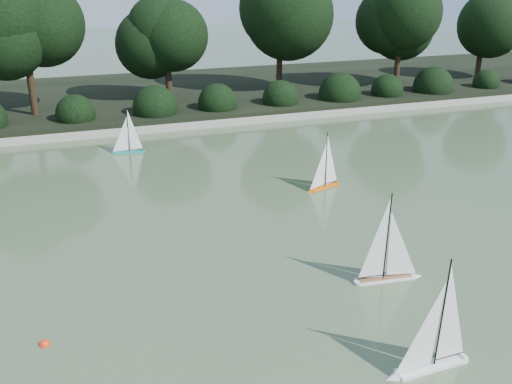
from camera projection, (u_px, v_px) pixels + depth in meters
ground at (266, 297)px, 7.83m from camera, size 80.00×80.00×0.00m
pond_coping at (152, 129)px, 15.69m from camera, size 40.00×0.35×0.18m
far_bank at (131, 97)px, 19.17m from camera, size 40.00×8.00×0.30m
tree_line at (173, 24)px, 17.27m from camera, size 26.31×3.93×4.39m
shrub_hedge at (146, 109)px, 16.35m from camera, size 29.10×1.10×1.10m
sailboat_white_a at (427, 352)px, 6.32m from camera, size 1.09×0.20×1.49m
sailboat_white_b at (392, 266)px, 8.17m from camera, size 1.07×0.28×1.46m
sailboat_orange at (322, 180)px, 11.60m from camera, size 0.89×0.41×1.23m
sailboat_teal at (125, 146)px, 13.86m from camera, size 0.87×0.20×1.18m
race_buoy at (45, 345)px, 6.83m from camera, size 0.13×0.13×0.13m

